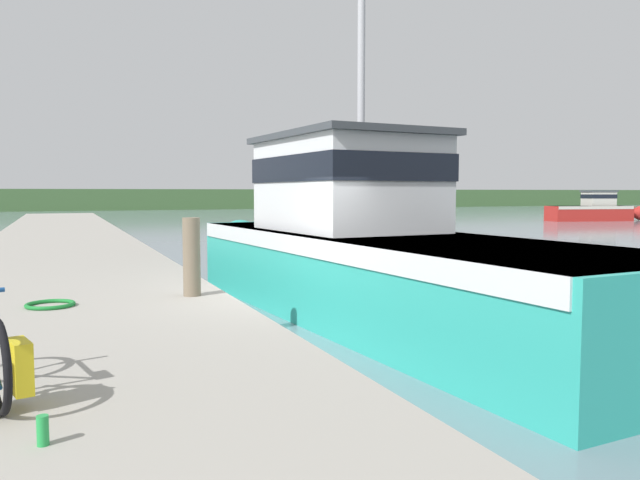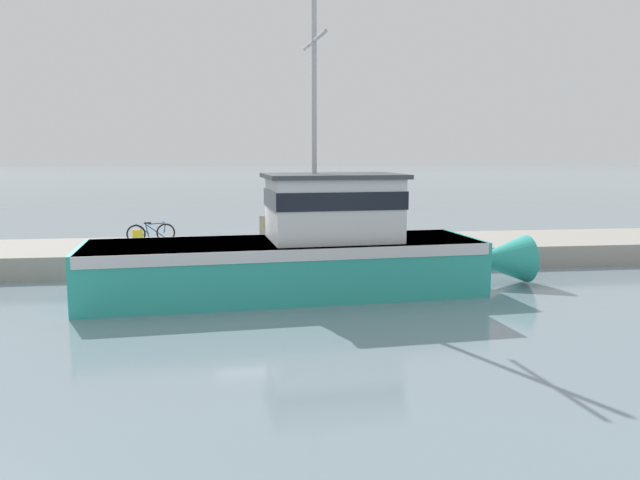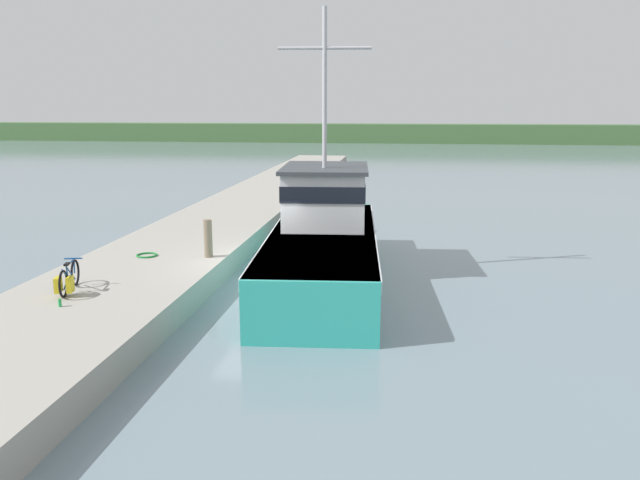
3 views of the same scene
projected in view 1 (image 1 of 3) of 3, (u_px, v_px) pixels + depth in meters
The scene contains 8 objects.
ground_plane at pixel (304, 339), 9.56m from camera, with size 320.00×320.00×0.00m, color gray.
dock_pier at pixel (71, 335), 8.25m from camera, with size 4.44×80.00×0.73m, color #A39E93.
far_shoreline at pixel (311, 199), 89.22m from camera, with size 180.00×5.00×2.64m, color #426638.
fishing_boat_main at pixel (366, 247), 11.44m from camera, with size 3.96×13.01×8.10m.
boat_orange_near at pixel (594, 209), 49.02m from camera, with size 7.91×3.26×2.41m.
mooring_post at pixel (192, 257), 9.15m from camera, with size 0.25×0.25×1.15m, color #756651.
hose_coil at pixel (50, 304), 8.33m from camera, with size 0.64×0.64×0.05m, color #197A2D.
water_bottle_on_curb at pixel (43, 430), 3.75m from camera, with size 0.07×0.07×0.18m, color green.
Camera 1 is at (-3.42, -8.78, 2.25)m, focal length 35.00 mm.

